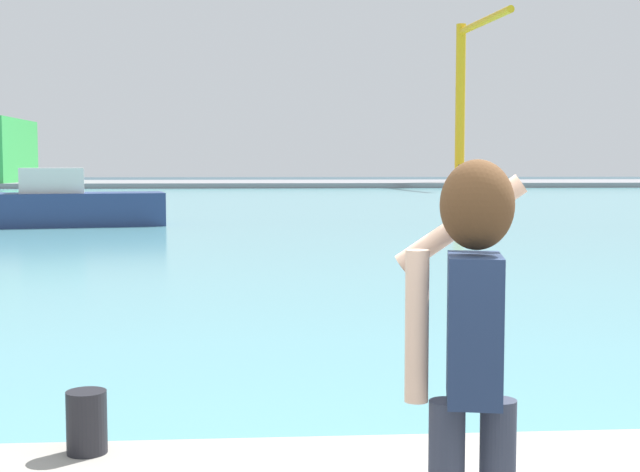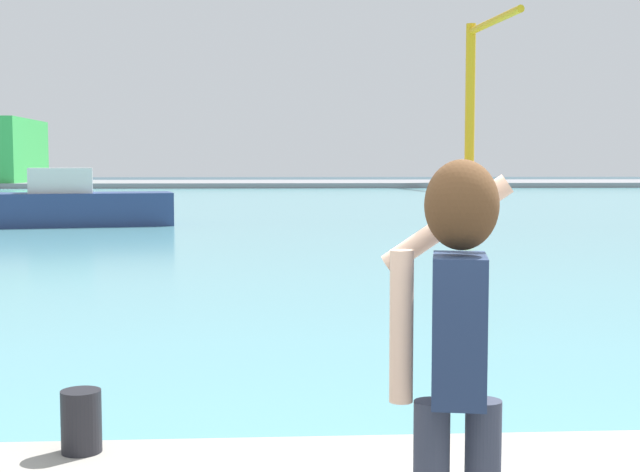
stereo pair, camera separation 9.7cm
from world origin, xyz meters
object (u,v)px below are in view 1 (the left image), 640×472
at_px(port_crane, 467,81).
at_px(harbor_bollard, 87,422).
at_px(person_photographer, 471,337).
at_px(boat_moored, 72,205).

bearing_deg(port_crane, harbor_bollard, -105.04).
height_order(harbor_bollard, port_crane, port_crane).
xyz_separation_m(harbor_bollard, port_crane, (22.45, 83.60, 9.97)).
xyz_separation_m(person_photographer, harbor_bollard, (-1.83, 1.97, -0.88)).
height_order(boat_moored, port_crane, port_crane).
xyz_separation_m(boat_moored, port_crane, (28.32, 55.13, 9.94)).
xyz_separation_m(person_photographer, boat_moored, (-7.69, 30.44, -0.85)).
bearing_deg(boat_moored, person_photographer, -86.39).
bearing_deg(person_photographer, port_crane, -2.16).
bearing_deg(person_photographer, harbor_bollard, 54.20).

